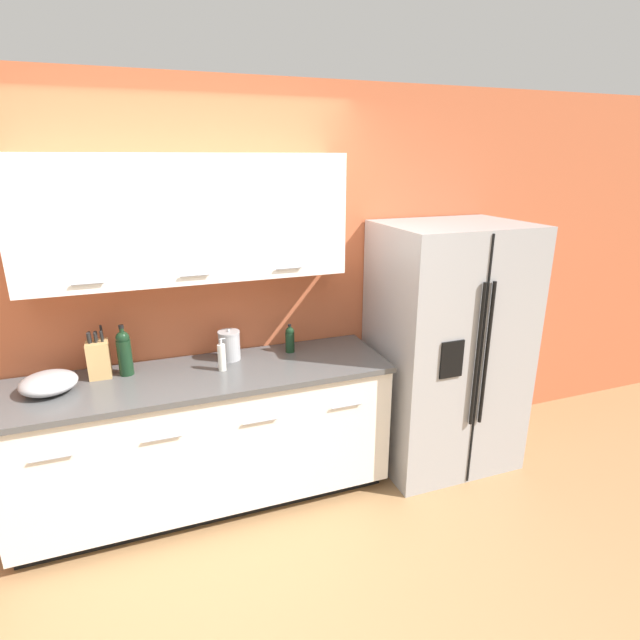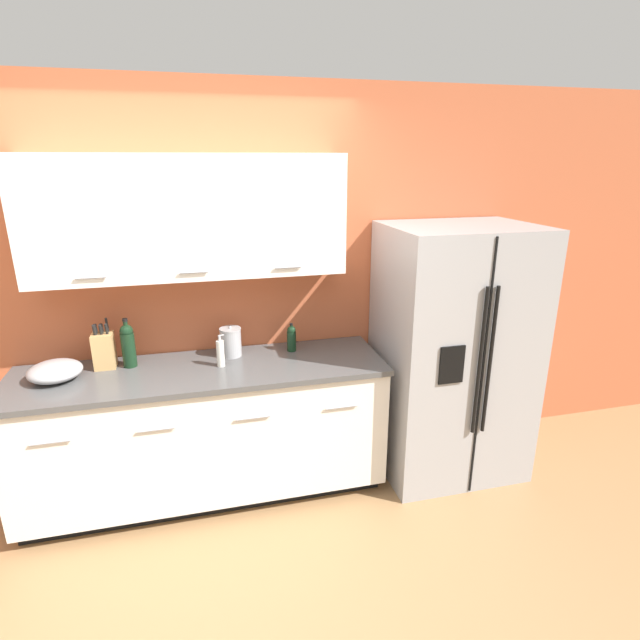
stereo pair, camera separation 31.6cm
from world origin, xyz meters
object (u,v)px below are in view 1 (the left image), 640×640
object	(u,v)px
refrigerator	(446,347)
soap_dispenser	(222,357)
wine_bottle	(124,352)
knife_block	(99,359)
mixing_bowl	(49,383)
oil_bottle	(290,339)
steel_canister	(229,345)

from	to	relation	value
refrigerator	soap_dispenser	distance (m)	1.56
wine_bottle	soap_dispenser	xyz separation A→B (m)	(0.55, -0.14, -0.06)
knife_block	refrigerator	bearing A→B (deg)	-5.43
refrigerator	mixing_bowl	xyz separation A→B (m)	(-2.50, 0.10, 0.09)
knife_block	oil_bottle	distance (m)	1.16
wine_bottle	soap_dispenser	bearing A→B (deg)	-14.06
refrigerator	knife_block	world-z (taller)	refrigerator
soap_dispenser	steel_canister	size ratio (longest dim) A/B	1.01
refrigerator	wine_bottle	bearing A→B (deg)	174.63
wine_bottle	mixing_bowl	size ratio (longest dim) A/B	1.04
mixing_bowl	wine_bottle	bearing A→B (deg)	14.17
wine_bottle	steel_canister	bearing A→B (deg)	2.03
wine_bottle	mixing_bowl	world-z (taller)	wine_bottle
wine_bottle	oil_bottle	bearing A→B (deg)	0.54
knife_block	wine_bottle	distance (m)	0.15
soap_dispenser	steel_canister	bearing A→B (deg)	64.43
oil_bottle	steel_canister	world-z (taller)	steel_canister
wine_bottle	steel_canister	size ratio (longest dim) A/B	1.52
soap_dispenser	mixing_bowl	size ratio (longest dim) A/B	0.69
oil_bottle	knife_block	bearing A→B (deg)	179.69
refrigerator	steel_canister	world-z (taller)	refrigerator
steel_canister	mixing_bowl	size ratio (longest dim) A/B	0.68
refrigerator	soap_dispenser	size ratio (longest dim) A/B	8.41
knife_block	wine_bottle	world-z (taller)	knife_block
refrigerator	oil_bottle	distance (m)	1.11
wine_bottle	soap_dispenser	size ratio (longest dim) A/B	1.51
soap_dispenser	oil_bottle	xyz separation A→B (m)	(0.47, 0.15, 0.00)
refrigerator	soap_dispenser	bearing A→B (deg)	177.76
knife_block	wine_bottle	bearing A→B (deg)	-6.33
refrigerator	wine_bottle	world-z (taller)	refrigerator
knife_block	mixing_bowl	distance (m)	0.29
wine_bottle	oil_bottle	size ratio (longest dim) A/B	1.62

